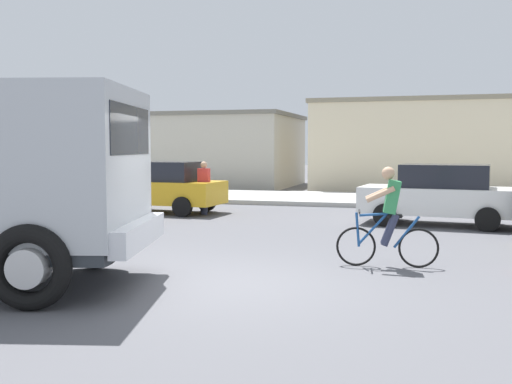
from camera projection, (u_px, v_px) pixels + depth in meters
name	position (u px, v px, depth m)	size (l,w,h in m)	color
ground_plane	(222.00, 284.00, 8.93)	(120.00, 120.00, 0.00)	#56565B
sidewalk_far	(346.00, 199.00, 22.66)	(80.00, 5.00, 0.16)	#ADADA8
cyclist	(388.00, 217.00, 10.12)	(1.72, 0.52, 1.72)	black
car_red_near	(160.00, 187.00, 18.62)	(4.11, 2.09, 1.60)	gold
car_far_side	(440.00, 194.00, 15.61)	(4.16, 2.20, 1.60)	white
pedestrian_near_kerb	(204.00, 187.00, 18.04)	(0.34, 0.22, 1.62)	#2D334C
building_corner_left	(197.00, 150.00, 31.99)	(10.60, 7.31, 3.78)	#B2AD9E
building_mid_block	(425.00, 146.00, 27.76)	(10.27, 5.64, 4.22)	beige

